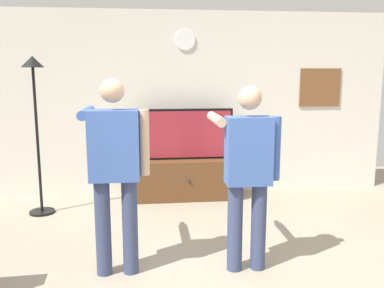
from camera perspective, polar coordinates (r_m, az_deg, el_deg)
name	(u,v)px	position (r m, az deg, el deg)	size (l,w,h in m)	color
back_wall	(176,104)	(6.17, -2.17, 5.54)	(6.40, 0.10, 2.70)	silver
tv_stand	(187,179)	(6.01, -0.64, -4.85)	(1.49, 0.47, 0.58)	brown
television	(187,134)	(5.92, -0.70, 1.38)	(1.32, 0.07, 0.73)	black
wall_clock	(185,40)	(6.12, -0.96, 14.17)	(0.29, 0.29, 0.03)	white
framed_picture	(320,87)	(6.63, 17.26, 7.47)	(0.64, 0.04, 0.57)	brown
floor_lamp	(35,103)	(5.54, -20.88, 5.35)	(0.32, 0.32, 2.02)	black
person_standing_nearer_lamp	(115,165)	(3.70, -10.65, -2.88)	(0.62, 0.78, 1.77)	#384266
person_standing_nearer_couch	(248,168)	(3.76, 7.72, -3.37)	(0.58, 0.78, 1.70)	#384266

